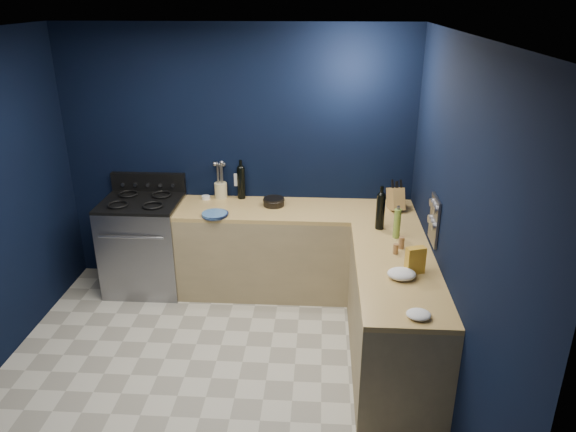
# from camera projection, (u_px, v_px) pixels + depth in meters

# --- Properties ---
(floor) EXTENTS (3.50, 3.50, 0.02)m
(floor) POSITION_uv_depth(u_px,v_px,m) (211.00, 379.00, 4.31)
(floor) COLOR beige
(floor) RESTS_ON ground
(ceiling) EXTENTS (3.50, 3.50, 0.02)m
(ceiling) POSITION_uv_depth(u_px,v_px,m) (188.00, 33.00, 3.31)
(ceiling) COLOR silver
(ceiling) RESTS_ON ground
(wall_back) EXTENTS (3.50, 0.02, 2.60)m
(wall_back) POSITION_uv_depth(u_px,v_px,m) (238.00, 158.00, 5.44)
(wall_back) COLOR black
(wall_back) RESTS_ON ground
(wall_right) EXTENTS (0.02, 3.50, 2.60)m
(wall_right) POSITION_uv_depth(u_px,v_px,m) (455.00, 235.00, 3.71)
(wall_right) COLOR black
(wall_right) RESTS_ON ground
(wall_front) EXTENTS (3.50, 0.02, 2.60)m
(wall_front) POSITION_uv_depth(u_px,v_px,m) (110.00, 404.00, 2.19)
(wall_front) COLOR black
(wall_front) RESTS_ON ground
(cab_back) EXTENTS (2.30, 0.63, 0.86)m
(cab_back) POSITION_uv_depth(u_px,v_px,m) (296.00, 252.00, 5.43)
(cab_back) COLOR tan
(cab_back) RESTS_ON floor
(top_back) EXTENTS (2.30, 0.63, 0.04)m
(top_back) POSITION_uv_depth(u_px,v_px,m) (296.00, 210.00, 5.26)
(top_back) COLOR olive
(top_back) RESTS_ON cab_back
(cab_right) EXTENTS (0.63, 1.67, 0.86)m
(cab_right) POSITION_uv_depth(u_px,v_px,m) (393.00, 319.00, 4.33)
(cab_right) COLOR tan
(cab_right) RESTS_ON floor
(top_right) EXTENTS (0.63, 1.67, 0.04)m
(top_right) POSITION_uv_depth(u_px,v_px,m) (397.00, 269.00, 4.15)
(top_right) COLOR olive
(top_right) RESTS_ON cab_right
(gas_range) EXTENTS (0.76, 0.66, 0.92)m
(gas_range) POSITION_uv_depth(u_px,v_px,m) (145.00, 246.00, 5.50)
(gas_range) COLOR gray
(gas_range) RESTS_ON floor
(oven_door) EXTENTS (0.59, 0.02, 0.42)m
(oven_door) POSITION_uv_depth(u_px,v_px,m) (135.00, 261.00, 5.21)
(oven_door) COLOR black
(oven_door) RESTS_ON gas_range
(cooktop) EXTENTS (0.76, 0.66, 0.03)m
(cooktop) POSITION_uv_depth(u_px,v_px,m) (140.00, 202.00, 5.31)
(cooktop) COLOR black
(cooktop) RESTS_ON gas_range
(backguard) EXTENTS (0.76, 0.06, 0.20)m
(backguard) POSITION_uv_depth(u_px,v_px,m) (149.00, 182.00, 5.55)
(backguard) COLOR black
(backguard) RESTS_ON gas_range
(spice_panel) EXTENTS (0.02, 0.28, 0.38)m
(spice_panel) POSITION_uv_depth(u_px,v_px,m) (434.00, 220.00, 4.27)
(spice_panel) COLOR gray
(spice_panel) RESTS_ON wall_right
(wall_outlet) EXTENTS (0.09, 0.02, 0.13)m
(wall_outlet) POSITION_uv_depth(u_px,v_px,m) (239.00, 180.00, 5.50)
(wall_outlet) COLOR white
(wall_outlet) RESTS_ON wall_back
(plate_stack) EXTENTS (0.29, 0.29, 0.03)m
(plate_stack) POSITION_uv_depth(u_px,v_px,m) (215.00, 214.00, 5.08)
(plate_stack) COLOR #375598
(plate_stack) RESTS_ON top_back
(ramekin) EXTENTS (0.11, 0.11, 0.03)m
(ramekin) POSITION_uv_depth(u_px,v_px,m) (206.00, 197.00, 5.49)
(ramekin) COLOR white
(ramekin) RESTS_ON top_back
(utensil_crock) EXTENTS (0.14, 0.14, 0.16)m
(utensil_crock) POSITION_uv_depth(u_px,v_px,m) (221.00, 190.00, 5.50)
(utensil_crock) COLOR beige
(utensil_crock) RESTS_ON top_back
(wine_bottle_back) EXTENTS (0.10, 0.10, 0.32)m
(wine_bottle_back) POSITION_uv_depth(u_px,v_px,m) (241.00, 183.00, 5.46)
(wine_bottle_back) COLOR black
(wine_bottle_back) RESTS_ON top_back
(lemon_basket) EXTENTS (0.23, 0.23, 0.08)m
(lemon_basket) POSITION_uv_depth(u_px,v_px,m) (274.00, 202.00, 5.31)
(lemon_basket) COLOR black
(lemon_basket) RESTS_ON top_back
(knife_block) EXTENTS (0.17, 0.27, 0.26)m
(knife_block) POSITION_uv_depth(u_px,v_px,m) (396.00, 199.00, 5.20)
(knife_block) COLOR olive
(knife_block) RESTS_ON top_back
(wine_bottle_right) EXTENTS (0.10, 0.10, 0.32)m
(wine_bottle_right) POSITION_uv_depth(u_px,v_px,m) (380.00, 212.00, 4.75)
(wine_bottle_right) COLOR black
(wine_bottle_right) RESTS_ON top_right
(oil_bottle) EXTENTS (0.07, 0.07, 0.26)m
(oil_bottle) POSITION_uv_depth(u_px,v_px,m) (397.00, 224.00, 4.59)
(oil_bottle) COLOR olive
(oil_bottle) RESTS_ON top_right
(spice_jar_near) EXTENTS (0.06, 0.06, 0.10)m
(spice_jar_near) POSITION_uv_depth(u_px,v_px,m) (402.00, 243.00, 4.42)
(spice_jar_near) COLOR olive
(spice_jar_near) RESTS_ON top_right
(spice_jar_far) EXTENTS (0.05, 0.05, 0.08)m
(spice_jar_far) POSITION_uv_depth(u_px,v_px,m) (396.00, 249.00, 4.33)
(spice_jar_far) COLOR olive
(spice_jar_far) RESTS_ON top_right
(crouton_bag) EXTENTS (0.16, 0.11, 0.21)m
(crouton_bag) POSITION_uv_depth(u_px,v_px,m) (415.00, 260.00, 4.01)
(crouton_bag) COLOR #AA4622
(crouton_bag) RESTS_ON top_right
(towel_front) EXTENTS (0.22, 0.19, 0.07)m
(towel_front) POSITION_uv_depth(u_px,v_px,m) (402.00, 274.00, 3.96)
(towel_front) COLOR white
(towel_front) RESTS_ON top_right
(towel_end) EXTENTS (0.18, 0.17, 0.05)m
(towel_end) POSITION_uv_depth(u_px,v_px,m) (419.00, 314.00, 3.48)
(towel_end) COLOR white
(towel_end) RESTS_ON top_right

